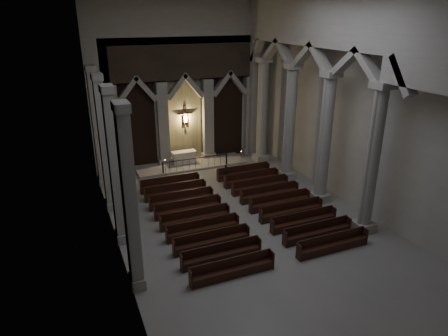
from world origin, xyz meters
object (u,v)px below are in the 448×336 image
at_px(worshipper, 226,172).
at_px(altar_rail, 196,162).
at_px(candle_stand_left, 166,173).
at_px(candle_stand_right, 241,162).
at_px(altar, 184,157).
at_px(pews, 239,211).

bearing_deg(worshipper, altar_rail, 98.46).
height_order(candle_stand_left, candle_stand_right, candle_stand_left).
xyz_separation_m(altar_rail, candle_stand_right, (3.48, -0.58, -0.32)).
bearing_deg(altar, pews, -87.25).
relative_size(candle_stand_left, candle_stand_right, 1.10).
bearing_deg(candle_stand_right, pews, -115.73).
relative_size(altar, candle_stand_right, 1.48).
xyz_separation_m(altar_rail, pews, (-0.00, -7.81, -0.37)).
relative_size(pews, worshipper, 9.80).
bearing_deg(altar, candle_stand_right, -27.61).
bearing_deg(worshipper, altar, 93.97).
xyz_separation_m(altar, pews, (0.45, -9.28, -0.34)).
bearing_deg(candle_stand_left, worshipper, -26.66).
bearing_deg(candle_stand_right, altar, 152.39).
height_order(altar, candle_stand_left, candle_stand_left).
height_order(altar_rail, pews, altar_rail).
xyz_separation_m(pews, worshipper, (1.43, 5.31, 0.26)).
relative_size(altar, pews, 0.17).
distance_m(candle_stand_left, worshipper, 4.35).
bearing_deg(altar_rail, worshipper, -60.20).
bearing_deg(candle_stand_left, pews, -71.36).
bearing_deg(altar, candle_stand_left, -134.76).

